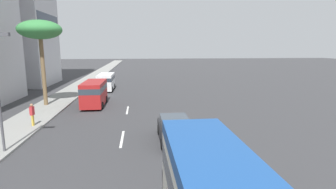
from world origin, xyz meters
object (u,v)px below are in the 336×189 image
(van_fourth, at_px, (94,92))
(van_third, at_px, (106,81))
(palm_tree, at_px, (40,31))
(car_lead, at_px, (174,130))
(pedestrian_mid_block, at_px, (32,114))

(van_fourth, bearing_deg, van_third, -179.96)
(van_third, xyz_separation_m, palm_tree, (-9.47, 4.89, 6.15))
(palm_tree, bearing_deg, car_lead, -134.27)
(pedestrian_mid_block, bearing_deg, van_third, 178.63)
(van_third, relative_size, pedestrian_mid_block, 3.02)
(car_lead, relative_size, pedestrian_mid_block, 2.65)
(palm_tree, bearing_deg, van_fourth, -94.34)
(pedestrian_mid_block, bearing_deg, palm_tree, -158.41)
(pedestrian_mid_block, distance_m, palm_tree, 9.89)
(van_third, distance_m, palm_tree, 12.31)
(car_lead, relative_size, van_third, 0.88)
(car_lead, height_order, pedestrian_mid_block, pedestrian_mid_block)
(palm_tree, bearing_deg, van_third, -27.32)
(van_fourth, distance_m, pedestrian_mid_block, 7.81)
(car_lead, height_order, palm_tree, palm_tree)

